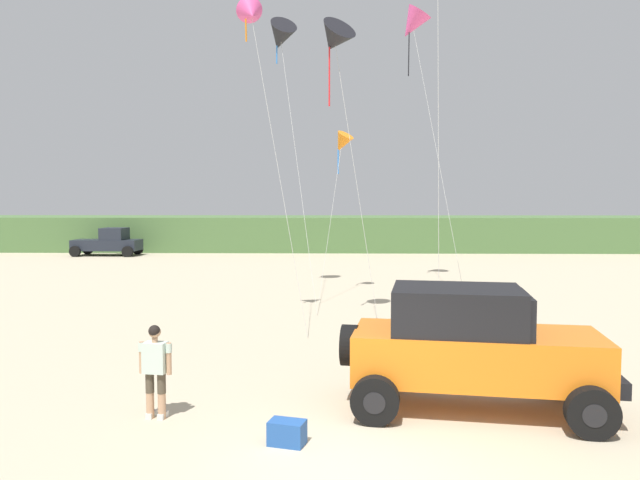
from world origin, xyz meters
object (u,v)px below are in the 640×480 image
at_px(kite_purple_stunt, 280,37).
at_px(kite_yellow_diamond, 412,24).
at_px(cooler_box, 287,433).
at_px(kite_green_box, 334,39).
at_px(person_watching, 155,366).
at_px(distant_pickup, 109,242).
at_px(kite_pink_ribbon, 251,14).
at_px(jeep, 472,345).
at_px(kite_white_parafoil, 342,143).

bearing_deg(kite_purple_stunt, kite_yellow_diamond, 19.24).
bearing_deg(cooler_box, kite_green_box, 100.71).
height_order(person_watching, cooler_box, person_watching).
distance_m(distant_pickup, kite_purple_stunt, 23.76).
relative_size(kite_yellow_diamond, kite_green_box, 1.33).
bearing_deg(kite_purple_stunt, kite_pink_ribbon, -91.87).
height_order(cooler_box, kite_purple_stunt, kite_purple_stunt).
distance_m(kite_purple_stunt, kite_yellow_diamond, 6.18).
xyz_separation_m(distant_pickup, kite_purple_stunt, (13.76, -16.73, 9.75)).
xyz_separation_m(cooler_box, kite_pink_ribbon, (-1.76, 9.04, 9.23)).
height_order(jeep, cooler_box, jeep).
xyz_separation_m(cooler_box, kite_green_box, (0.73, 9.54, 8.60)).
xyz_separation_m(person_watching, kite_green_box, (3.13, 8.45, 7.86)).
xyz_separation_m(jeep, kite_purple_stunt, (-4.78, 14.64, 9.49)).
relative_size(jeep, kite_pink_ribbon, 0.50).
xyz_separation_m(kite_yellow_diamond, kite_pink_ribbon, (-5.99, -9.26, -2.33)).
xyz_separation_m(kite_white_parafoil, kite_pink_ribbon, (-2.80, -6.79, 3.19)).
distance_m(jeep, kite_green_box, 11.23).
height_order(kite_purple_stunt, kite_green_box, kite_purple_stunt).
distance_m(kite_yellow_diamond, kite_green_box, 9.89).
relative_size(kite_yellow_diamond, kite_pink_ribbon, 1.27).
bearing_deg(jeep, distant_pickup, 120.58).
bearing_deg(distant_pickup, kite_green_box, -55.72).
relative_size(distant_pickup, kite_purple_stunt, 0.40).
distance_m(distant_pickup, kite_pink_ribbon, 28.81).
relative_size(person_watching, cooler_box, 2.98).
height_order(kite_purple_stunt, kite_white_parafoil, kite_purple_stunt).
height_order(distant_pickup, kite_pink_ribbon, kite_pink_ribbon).
bearing_deg(jeep, person_watching, -174.29).
distance_m(jeep, kite_purple_stunt, 18.09).
distance_m(cooler_box, kite_yellow_diamond, 22.06).
xyz_separation_m(kite_purple_stunt, kite_white_parafoil, (2.57, -0.46, -4.45)).
bearing_deg(kite_pink_ribbon, kite_white_parafoil, 67.56).
xyz_separation_m(person_watching, cooler_box, (2.40, -1.09, -0.75)).
height_order(kite_white_parafoil, kite_yellow_diamond, kite_yellow_diamond).
xyz_separation_m(cooler_box, kite_yellow_diamond, (4.23, 18.30, 11.56)).
bearing_deg(cooler_box, kite_pink_ribbon, 116.10).
bearing_deg(kite_yellow_diamond, kite_green_box, -111.75).
height_order(distant_pickup, kite_purple_stunt, kite_purple_stunt).
relative_size(jeep, cooler_box, 8.91).
distance_m(kite_white_parafoil, kite_pink_ribbon, 8.01).
height_order(kite_purple_stunt, kite_pink_ribbon, kite_purple_stunt).
bearing_deg(person_watching, kite_pink_ribbon, 85.37).
bearing_deg(kite_white_parafoil, kite_green_box, -92.87).
xyz_separation_m(jeep, kite_green_box, (-2.52, 7.88, 7.59)).
relative_size(kite_white_parafoil, kite_green_box, 0.71).
bearing_deg(kite_purple_stunt, jeep, -71.93).
bearing_deg(jeep, kite_green_box, 107.77).
bearing_deg(cooler_box, kite_purple_stunt, 110.44).
bearing_deg(jeep, kite_pink_ribbon, 124.17).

